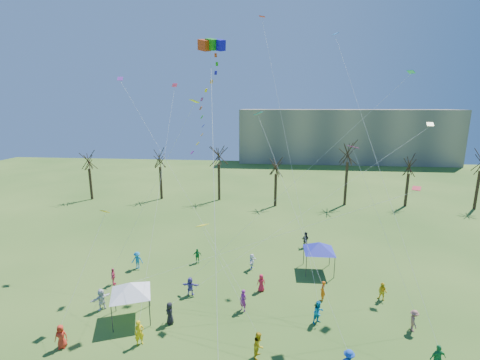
# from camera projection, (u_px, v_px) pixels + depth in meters

# --- Properties ---
(distant_building) EXTENTS (60.00, 14.00, 15.00)m
(distant_building) POSITION_uv_depth(u_px,v_px,m) (344.00, 136.00, 96.81)
(distant_building) COLOR gray
(distant_building) RESTS_ON ground
(bare_tree_row) EXTENTS (68.78, 7.75, 11.26)m
(bare_tree_row) POSITION_uv_depth(u_px,v_px,m) (291.00, 163.00, 54.76)
(bare_tree_row) COLOR black
(bare_tree_row) RESTS_ON ground
(big_box_kite) EXTENTS (2.39, 7.46, 22.14)m
(big_box_kite) POSITION_uv_depth(u_px,v_px,m) (209.00, 106.00, 24.73)
(big_box_kite) COLOR red
(big_box_kite) RESTS_ON ground
(canopy_tent_white) EXTENTS (3.78, 3.78, 3.05)m
(canopy_tent_white) POSITION_uv_depth(u_px,v_px,m) (130.00, 288.00, 25.36)
(canopy_tent_white) COLOR #3F3F44
(canopy_tent_white) RESTS_ON ground
(canopy_tent_blue) EXTENTS (4.07, 4.07, 3.05)m
(canopy_tent_blue) POSITION_uv_depth(u_px,v_px,m) (319.00, 247.00, 32.79)
(canopy_tent_blue) COLOR #3F3F44
(canopy_tent_blue) RESTS_ON ground
(festival_crowd) EXTENTS (25.65, 20.22, 1.84)m
(festival_crowd) POSITION_uv_depth(u_px,v_px,m) (240.00, 295.00, 27.50)
(festival_crowd) COLOR red
(festival_crowd) RESTS_ON ground
(small_kites_aloft) EXTENTS (31.30, 18.06, 33.45)m
(small_kites_aloft) POSITION_uv_depth(u_px,v_px,m) (272.00, 133.00, 28.20)
(small_kites_aloft) COLOR yellow
(small_kites_aloft) RESTS_ON ground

